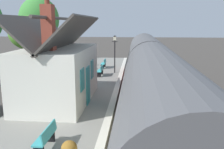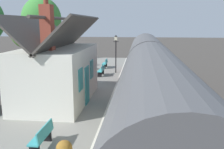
% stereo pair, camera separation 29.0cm
% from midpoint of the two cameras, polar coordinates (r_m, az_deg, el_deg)
% --- Properties ---
extents(ground_plane, '(160.00, 160.00, 0.00)m').
position_cam_midpoint_polar(ground_plane, '(16.29, 4.56, -7.01)').
color(ground_plane, '#423D38').
extents(platform, '(32.00, 5.33, 0.86)m').
position_cam_midpoint_polar(platform, '(16.61, -8.22, -5.17)').
color(platform, gray).
rests_on(platform, ground).
extents(platform_edge_coping, '(32.00, 0.36, 0.02)m').
position_cam_midpoint_polar(platform_edge_coping, '(16.09, 0.39, -3.98)').
color(platform_edge_coping, beige).
rests_on(platform_edge_coping, platform).
extents(rail_near, '(52.00, 0.08, 0.14)m').
position_cam_midpoint_polar(rail_near, '(16.33, 10.29, -6.86)').
color(rail_near, gray).
rests_on(rail_near, ground).
extents(rail_far, '(52.00, 0.08, 0.14)m').
position_cam_midpoint_polar(rail_far, '(16.27, 5.20, -6.79)').
color(rail_far, gray).
rests_on(rail_far, ground).
extents(train, '(21.90, 2.73, 4.32)m').
position_cam_midpoint_polar(train, '(13.85, 8.29, -0.95)').
color(train, black).
rests_on(train, ground).
extents(station_building, '(6.66, 3.67, 5.68)m').
position_cam_midpoint_polar(station_building, '(14.13, -12.95, 0.51)').
color(station_building, silver).
rests_on(station_building, platform).
extents(bench_near_building, '(1.41, 0.47, 0.88)m').
position_cam_midpoint_polar(bench_near_building, '(20.82, -3.08, 0.99)').
color(bench_near_building, teal).
rests_on(bench_near_building, platform).
extents(bench_mid_platform, '(1.40, 0.44, 0.88)m').
position_cam_midpoint_polar(bench_mid_platform, '(9.23, -16.09, -13.85)').
color(bench_mid_platform, teal).
rests_on(bench_mid_platform, platform).
extents(bench_by_lamp, '(1.40, 0.44, 0.88)m').
position_cam_midpoint_polar(bench_by_lamp, '(24.52, -2.28, 2.66)').
color(bench_by_lamp, teal).
rests_on(bench_by_lamp, platform).
extents(planter_bench_right, '(0.99, 0.32, 0.55)m').
position_cam_midpoint_polar(planter_bench_right, '(20.56, -5.59, 0.21)').
color(planter_bench_right, teal).
rests_on(planter_bench_right, platform).
extents(planter_by_door, '(0.50, 0.50, 0.77)m').
position_cam_midpoint_polar(planter_by_door, '(27.57, -6.88, 3.48)').
color(planter_by_door, '#9E5138').
rests_on(planter_by_door, platform).
extents(planter_bench_left, '(0.42, 0.42, 0.70)m').
position_cam_midpoint_polar(planter_bench_left, '(21.63, -7.11, 0.98)').
color(planter_bench_left, black).
rests_on(planter_bench_left, platform).
extents(planter_under_sign, '(1.10, 0.32, 0.60)m').
position_cam_midpoint_polar(planter_under_sign, '(23.68, -5.41, 1.83)').
color(planter_under_sign, gray).
rests_on(planter_under_sign, platform).
extents(planter_corner_building, '(0.69, 0.69, 0.91)m').
position_cam_midpoint_polar(planter_corner_building, '(21.12, -10.29, 0.99)').
color(planter_corner_building, gray).
rests_on(planter_corner_building, platform).
extents(planter_edge_far, '(0.56, 0.56, 0.83)m').
position_cam_midpoint_polar(planter_edge_far, '(25.95, -5.56, 3.03)').
color(planter_edge_far, '#9E5138').
rests_on(planter_edge_far, platform).
extents(lamp_post_platform, '(0.32, 0.50, 3.40)m').
position_cam_midpoint_polar(lamp_post_platform, '(21.80, 0.27, 6.60)').
color(lamp_post_platform, black).
rests_on(lamp_post_platform, platform).
extents(tree_mid_background, '(3.50, 3.82, 6.00)m').
position_cam_midpoint_polar(tree_mid_background, '(25.29, -19.35, 9.19)').
color(tree_mid_background, '#4C3828').
rests_on(tree_mid_background, ground).
extents(tree_behind_building, '(4.68, 4.80, 8.39)m').
position_cam_midpoint_polar(tree_behind_building, '(31.56, -16.98, 12.29)').
color(tree_behind_building, '#4C3828').
rests_on(tree_behind_building, ground).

